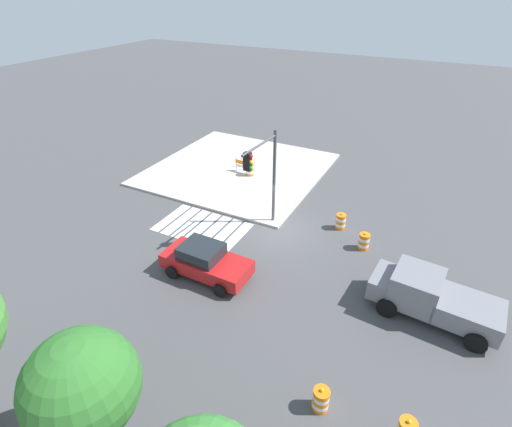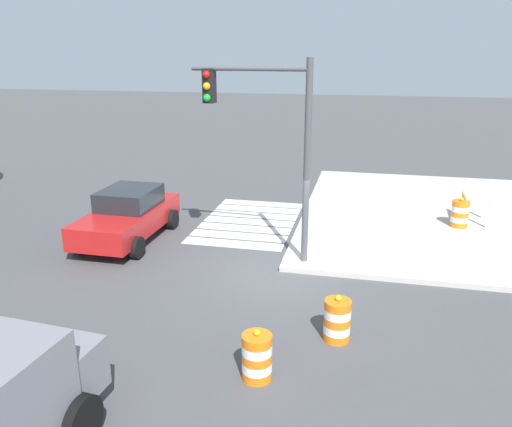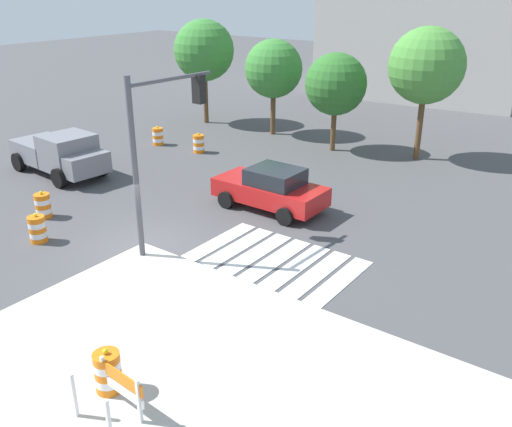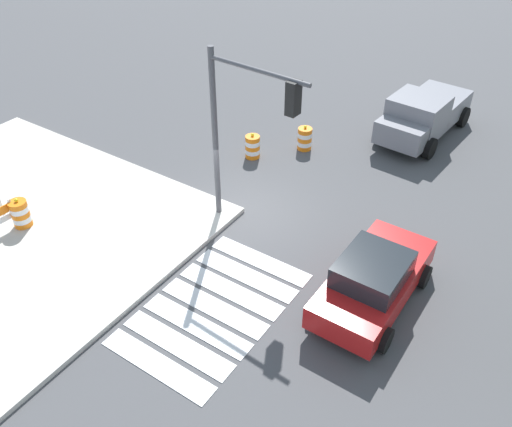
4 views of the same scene
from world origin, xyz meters
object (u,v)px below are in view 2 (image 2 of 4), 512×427
(sports_car, at_px, (128,215))
(traffic_light_pole, at_px, (266,125))
(traffic_barrel_on_sidewalk, at_px, (460,214))
(construction_barricade, at_px, (469,205))
(traffic_barrel_median_near, at_px, (257,357))
(traffic_barrel_near_corner, at_px, (337,320))

(sports_car, distance_m, traffic_light_pole, 5.62)
(sports_car, relative_size, traffic_barrel_on_sidewalk, 4.23)
(construction_barricade, bearing_deg, traffic_barrel_on_sidewalk, 151.04)
(construction_barricade, bearing_deg, traffic_light_pole, 126.83)
(traffic_barrel_median_near, bearing_deg, traffic_barrel_on_sidewalk, -27.34)
(sports_car, distance_m, traffic_barrel_near_corner, 8.32)
(construction_barricade, distance_m, traffic_light_pole, 8.39)
(traffic_barrel_median_near, bearing_deg, construction_barricade, -27.45)
(traffic_barrel_near_corner, xyz_separation_m, traffic_barrel_median_near, (-1.66, 1.34, 0.00))
(sports_car, height_order, traffic_light_pole, traffic_light_pole)
(sports_car, relative_size, construction_barricade, 3.32)
(traffic_barrel_median_near, bearing_deg, sports_car, 41.86)
(traffic_barrel_near_corner, bearing_deg, construction_barricade, -24.83)
(traffic_barrel_on_sidewalk, xyz_separation_m, traffic_light_pole, (-3.99, 5.84, 3.31))
(traffic_barrel_on_sidewalk, distance_m, construction_barricade, 0.77)
(traffic_barrel_near_corner, height_order, traffic_light_pole, traffic_light_pole)
(traffic_light_pole, bearing_deg, traffic_barrel_near_corner, -148.49)
(traffic_barrel_on_sidewalk, height_order, construction_barricade, traffic_barrel_on_sidewalk)
(traffic_barrel_median_near, height_order, traffic_light_pole, traffic_light_pole)
(traffic_barrel_near_corner, bearing_deg, traffic_light_pole, 31.51)
(traffic_barrel_near_corner, xyz_separation_m, traffic_light_pole, (3.77, 2.31, 3.46))
(traffic_barrel_median_near, distance_m, traffic_barrel_on_sidewalk, 10.61)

